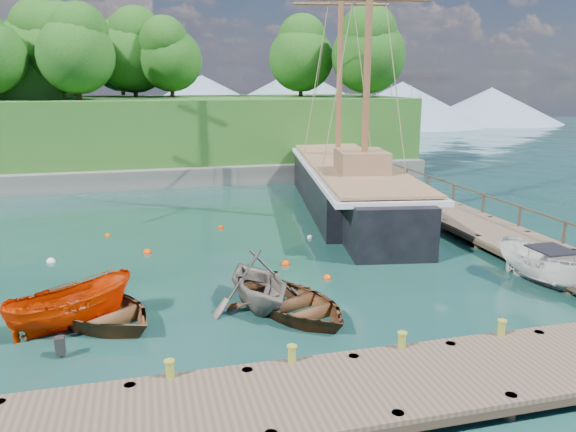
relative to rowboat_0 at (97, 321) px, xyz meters
name	(u,v)px	position (x,y,z in m)	size (l,w,h in m)	color
ground	(282,303)	(6.04, -0.11, 0.00)	(160.00, 160.00, 0.00)	#133428
dock_near	(427,380)	(8.04, -6.61, 0.43)	(20.00, 3.20, 1.10)	brown
dock_east	(468,221)	(17.54, 6.89, 0.43)	(3.20, 24.00, 1.10)	brown
bollard_0	(171,400)	(2.04, -5.21, 0.00)	(0.26, 0.26, 0.45)	olive
bollard_1	(292,383)	(5.04, -5.21, 0.00)	(0.26, 0.26, 0.45)	olive
bollard_2	(400,368)	(8.04, -5.21, 0.00)	(0.26, 0.26, 0.45)	olive
bollard_3	(499,355)	(11.04, -5.21, 0.00)	(0.26, 0.26, 0.45)	olive
rowboat_0	(97,321)	(0.00, 0.00, 0.00)	(3.59, 5.03, 1.04)	brown
rowboat_1	(259,306)	(5.22, -0.16, 0.00)	(3.39, 3.93, 2.07)	#6C645B
rowboat_2	(294,314)	(6.24, -1.07, 0.00)	(3.35, 4.69, 0.97)	#502F19
motorboat_orange	(73,327)	(-0.69, -0.28, 0.00)	(1.51, 4.02, 1.55)	#C52B00
cabin_boat_white	(548,286)	(16.04, -0.98, 0.00)	(1.69, 4.49, 1.73)	silver
schooner	(349,188)	(13.52, 13.36, 1.13)	(8.43, 27.72, 20.47)	black
mooring_buoy_0	(79,292)	(-0.79, 2.76, 0.00)	(0.36, 0.36, 0.36)	white
mooring_buoy_1	(147,253)	(1.66, 6.93, 0.00)	(0.37, 0.37, 0.37)	#F64100
mooring_buoy_2	(285,265)	(7.18, 3.83, 0.00)	(0.36, 0.36, 0.36)	#FA3600
mooring_buoy_3	(310,238)	(9.33, 7.42, 0.00)	(0.28, 0.28, 0.28)	silver
mooring_buoy_4	(108,236)	(-0.17, 10.26, 0.00)	(0.28, 0.28, 0.28)	#DA5300
mooring_buoy_5	(221,228)	(5.40, 10.32, 0.00)	(0.28, 0.28, 0.28)	red
mooring_buoy_6	(51,262)	(-2.28, 6.65, 0.00)	(0.36, 0.36, 0.36)	white
mooring_buoy_7	(327,279)	(8.33, 1.81, 0.00)	(0.32, 0.32, 0.32)	#E24806
headland	(28,104)	(-6.83, 31.25, 5.54)	(51.00, 19.31, 12.90)	#474744
distant_ridge	(198,100)	(10.35, 69.89, 4.35)	(117.00, 40.00, 10.00)	#728CA5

